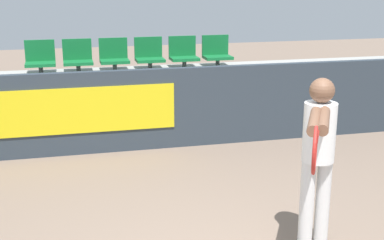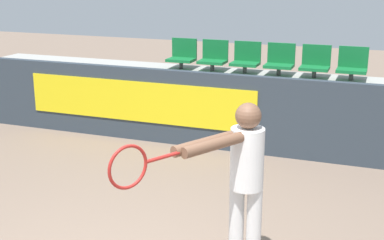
% 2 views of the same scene
% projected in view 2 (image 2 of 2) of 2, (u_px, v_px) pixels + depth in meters
% --- Properties ---
extents(barrier_wall, '(11.19, 0.14, 1.14)m').
position_uv_depth(barrier_wall, '(232.00, 113.00, 7.77)').
color(barrier_wall, '#2D3842').
rests_on(barrier_wall, ground).
extents(bleacher_tier_front, '(10.79, 0.99, 0.42)m').
position_uv_depth(bleacher_tier_front, '(244.00, 126.00, 8.38)').
color(bleacher_tier_front, '#9E9E99').
rests_on(bleacher_tier_front, ground).
extents(bleacher_tier_middle, '(10.79, 0.99, 0.85)m').
position_uv_depth(bleacher_tier_middle, '(260.00, 99.00, 9.21)').
color(bleacher_tier_middle, '#9E9E99').
rests_on(bleacher_tier_middle, ground).
extents(stadium_chair_0, '(0.47, 0.37, 0.53)m').
position_uv_depth(stadium_chair_0, '(161.00, 89.00, 8.85)').
color(stadium_chair_0, '#333333').
rests_on(stadium_chair_0, bleacher_tier_front).
extents(stadium_chair_1, '(0.47, 0.37, 0.53)m').
position_uv_depth(stadium_chair_1, '(194.00, 92.00, 8.65)').
color(stadium_chair_1, '#333333').
rests_on(stadium_chair_1, bleacher_tier_front).
extents(stadium_chair_2, '(0.47, 0.37, 0.53)m').
position_uv_depth(stadium_chair_2, '(229.00, 95.00, 8.46)').
color(stadium_chair_2, '#333333').
rests_on(stadium_chair_2, bleacher_tier_front).
extents(stadium_chair_3, '(0.47, 0.37, 0.53)m').
position_uv_depth(stadium_chair_3, '(266.00, 98.00, 8.26)').
color(stadium_chair_3, '#333333').
rests_on(stadium_chair_3, bleacher_tier_front).
extents(stadium_chair_4, '(0.47, 0.37, 0.53)m').
position_uv_depth(stadium_chair_4, '(304.00, 101.00, 8.06)').
color(stadium_chair_4, '#333333').
rests_on(stadium_chair_4, bleacher_tier_front).
extents(stadium_chair_5, '(0.47, 0.37, 0.53)m').
position_uv_depth(stadium_chair_5, '(345.00, 105.00, 7.86)').
color(stadium_chair_5, '#333333').
rests_on(stadium_chair_5, bleacher_tier_front).
extents(stadium_chair_6, '(0.47, 0.37, 0.53)m').
position_uv_depth(stadium_chair_6, '(183.00, 55.00, 9.63)').
color(stadium_chair_6, '#333333').
rests_on(stadium_chair_6, bleacher_tier_middle).
extents(stadium_chair_7, '(0.47, 0.37, 0.53)m').
position_uv_depth(stadium_chair_7, '(214.00, 57.00, 9.43)').
color(stadium_chair_7, '#333333').
rests_on(stadium_chair_7, bleacher_tier_middle).
extents(stadium_chair_8, '(0.47, 0.37, 0.53)m').
position_uv_depth(stadium_chair_8, '(246.00, 59.00, 9.23)').
color(stadium_chair_8, '#333333').
rests_on(stadium_chair_8, bleacher_tier_middle).
extents(stadium_chair_9, '(0.47, 0.37, 0.53)m').
position_uv_depth(stadium_chair_9, '(280.00, 61.00, 9.03)').
color(stadium_chair_9, '#333333').
rests_on(stadium_chair_9, bleacher_tier_middle).
extents(stadium_chair_10, '(0.47, 0.37, 0.53)m').
position_uv_depth(stadium_chair_10, '(315.00, 63.00, 8.83)').
color(stadium_chair_10, '#333333').
rests_on(stadium_chair_10, bleacher_tier_middle).
extents(stadium_chair_11, '(0.47, 0.37, 0.53)m').
position_uv_depth(stadium_chair_11, '(352.00, 65.00, 8.64)').
color(stadium_chair_11, '#333333').
rests_on(stadium_chair_11, bleacher_tier_middle).
extents(tennis_player, '(0.80, 1.33, 1.56)m').
position_uv_depth(tennis_player, '(240.00, 175.00, 4.45)').
color(tennis_player, silver).
rests_on(tennis_player, ground).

